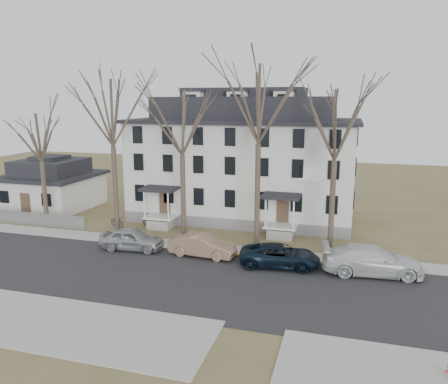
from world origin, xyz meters
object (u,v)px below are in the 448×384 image
(bicycle_left, at_px, (117,222))
(car_silver, at_px, (132,240))
(tree_bungalow, at_px, (40,134))
(car_navy, at_px, (280,256))
(boarding_house, at_px, (244,161))
(car_white, at_px, (372,261))
(small_house, at_px, (52,186))
(car_tan, at_px, (203,246))
(tree_mid_right, at_px, (336,120))
(tree_far_left, at_px, (111,108))
(bicycle_right, at_px, (149,222))
(tree_center, at_px, (259,98))
(tree_mid_left, at_px, (182,118))

(bicycle_left, bearing_deg, car_silver, -113.49)
(tree_bungalow, relative_size, car_navy, 2.03)
(boarding_house, distance_m, car_white, 16.98)
(small_house, distance_m, car_tan, 22.17)
(boarding_house, distance_m, tree_mid_right, 12.51)
(tree_far_left, relative_size, bicycle_right, 9.25)
(car_navy, distance_m, car_white, 5.87)
(car_navy, bearing_deg, bicycle_left, 64.98)
(tree_center, height_order, bicycle_right, tree_center)
(tree_far_left, distance_m, tree_mid_left, 6.05)
(tree_mid_left, bearing_deg, tree_far_left, 180.00)
(boarding_house, xyz_separation_m, tree_mid_right, (8.50, -8.15, 4.22))
(tree_mid_right, distance_m, car_navy, 10.22)
(tree_far_left, distance_m, car_tan, 13.50)
(small_house, xyz_separation_m, tree_bungalow, (4.00, -6.20, 5.87))
(car_white, xyz_separation_m, bicycle_left, (-21.04, 5.04, -0.42))
(tree_far_left, bearing_deg, tree_bungalow, 180.00)
(car_white, height_order, bicycle_right, car_white)
(tree_center, relative_size, car_navy, 2.76)
(tree_center, height_order, car_silver, tree_center)
(car_silver, xyz_separation_m, car_tan, (5.50, 0.12, -0.02))
(tree_far_left, bearing_deg, car_silver, -48.22)
(car_silver, height_order, bicycle_right, car_silver)
(bicycle_right, bearing_deg, car_tan, -115.18)
(car_navy, bearing_deg, tree_bungalow, 73.73)
(boarding_house, distance_m, small_house, 20.34)
(bicycle_right, bearing_deg, boarding_house, -35.29)
(tree_center, relative_size, tree_bungalow, 1.36)
(car_tan, xyz_separation_m, car_white, (11.44, -0.12, 0.12))
(tree_center, bearing_deg, tree_mid_left, 180.00)
(tree_far_left, distance_m, car_navy, 17.79)
(car_tan, bearing_deg, bicycle_right, 54.07)
(bicycle_right, bearing_deg, tree_mid_left, -103.51)
(tree_bungalow, height_order, bicycle_right, tree_bungalow)
(car_silver, height_order, car_navy, car_silver)
(tree_mid_right, bearing_deg, tree_mid_left, 180.00)
(car_tan, bearing_deg, tree_center, -37.18)
(tree_bungalow, relative_size, bicycle_left, 5.86)
(tree_far_left, height_order, bicycle_left, tree_far_left)
(car_white, bearing_deg, car_tan, 83.34)
(small_house, bearing_deg, tree_far_left, -29.39)
(car_tan, height_order, car_white, car_white)
(car_tan, bearing_deg, tree_far_left, 71.86)
(tree_center, bearing_deg, tree_bungalow, 180.00)
(tree_bungalow, bearing_deg, car_navy, -10.71)
(tree_mid_right, height_order, bicycle_left, tree_mid_right)
(tree_far_left, height_order, tree_bungalow, tree_far_left)
(tree_center, relative_size, tree_mid_right, 1.15)
(tree_center, xyz_separation_m, tree_bungalow, (-19.00, 0.00, -2.97))
(tree_far_left, relative_size, car_white, 2.20)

